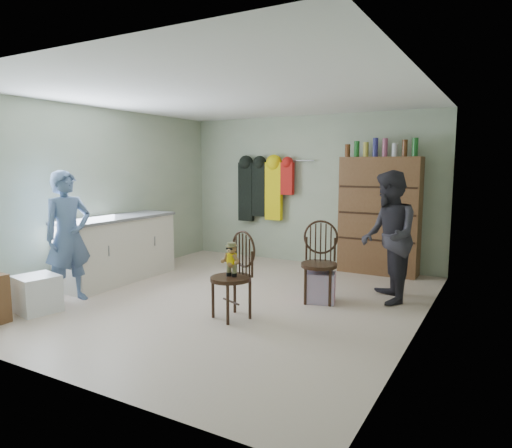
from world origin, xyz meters
The scene contains 11 objects.
ground_plane centered at (0.00, 0.00, 0.00)m, with size 5.00×5.00×0.00m, color beige.
room_walls centered at (0.00, 0.53, 1.58)m, with size 5.00×5.00×5.00m.
counter centered at (-1.95, 0.00, 0.47)m, with size 0.64×1.86×0.94m.
plastic_tub centered at (-1.69, -1.50, 0.21)m, with size 0.44×0.42×0.42m, color white.
chair_front centered at (0.41, -0.56, 0.55)m, with size 0.56×0.56×0.97m.
chair_far centered at (0.99, 0.49, 0.53)m, with size 0.55×0.55×1.00m.
striped_bag centered at (1.03, 0.43, 0.19)m, with size 0.35×0.27×0.37m, color pink.
person_left centered at (-1.70, -1.03, 0.81)m, with size 0.59×0.39×1.62m, color slate.
person_right centered at (1.73, 0.87, 0.81)m, with size 0.79×0.61×1.62m, color #2D2B33.
dresser centered at (1.25, 2.30, 0.92)m, with size 1.20×0.39×2.08m.
coat_rack centered at (-0.83, 2.38, 1.25)m, with size 1.42×0.12×1.09m.
Camera 1 is at (3.01, -4.70, 1.69)m, focal length 32.00 mm.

